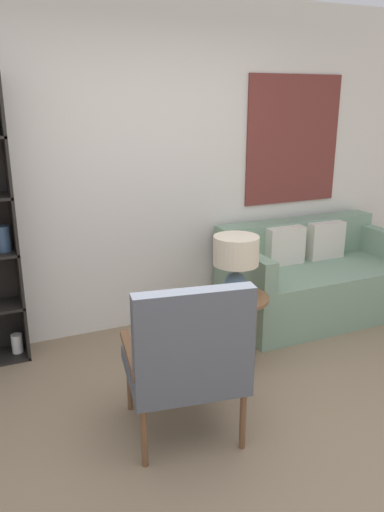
% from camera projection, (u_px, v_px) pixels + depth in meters
% --- Properties ---
extents(ground_plane, '(14.00, 14.00, 0.00)m').
position_uv_depth(ground_plane, '(257.00, 469.00, 2.68)').
color(ground_plane, '#847056').
extents(wall_back, '(6.40, 0.08, 2.70)m').
position_uv_depth(wall_back, '(137.00, 169.00, 4.05)').
color(wall_back, silver).
rests_on(wall_back, ground_plane).
extents(armchair, '(0.73, 0.71, 0.99)m').
position_uv_depth(armchair, '(188.00, 356.00, 2.74)').
color(armchair, brown).
rests_on(armchair, ground_plane).
extents(couch, '(1.63, 0.86, 0.83)m').
position_uv_depth(couch, '(312.00, 280.00, 4.54)').
color(couch, gray).
rests_on(couch, ground_plane).
extents(side_table, '(0.48, 0.48, 0.55)m').
position_uv_depth(side_table, '(235.00, 305.00, 3.60)').
color(side_table, brown).
rests_on(side_table, ground_plane).
extents(table_lamp, '(0.33, 0.33, 0.43)m').
position_uv_depth(table_lamp, '(236.00, 256.00, 3.55)').
color(table_lamp, slate).
rests_on(table_lamp, side_table).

